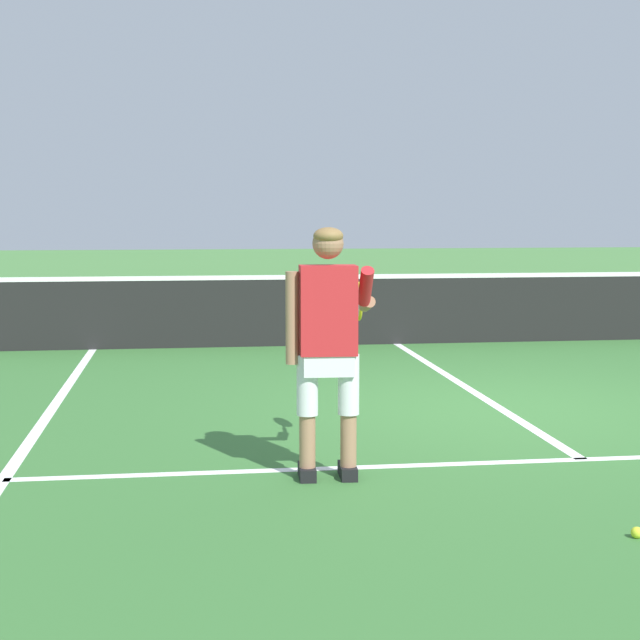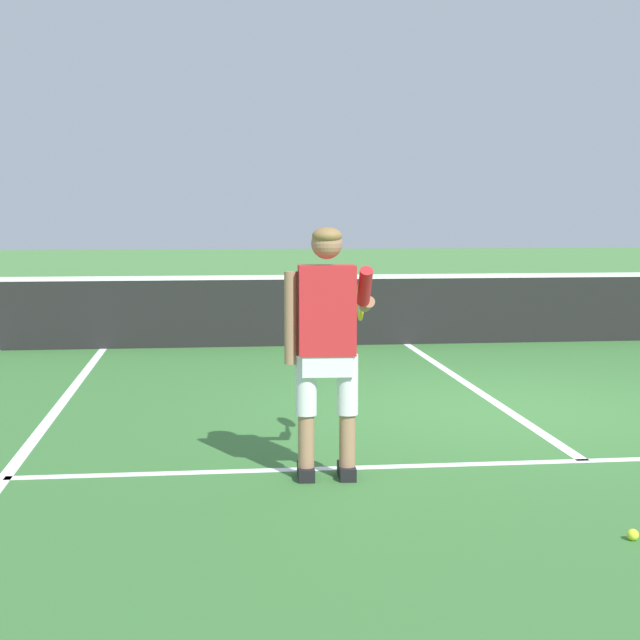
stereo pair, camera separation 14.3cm
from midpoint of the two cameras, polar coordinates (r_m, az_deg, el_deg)
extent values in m
plane|color=#477F3D|center=(9.24, 11.15, -5.11)|extent=(80.00, 80.00, 0.00)
cube|color=#387033|center=(8.55, 12.66, -6.05)|extent=(10.98, 10.81, 0.00)
cube|color=white|center=(7.46, 15.69, -7.93)|extent=(8.23, 0.10, 0.01)
cube|color=white|center=(10.43, 9.04, -3.74)|extent=(0.10, 6.40, 0.01)
cube|color=white|center=(8.20, -15.86, -6.66)|extent=(0.10, 10.41, 0.01)
cube|color=black|center=(13.45, 5.42, 0.49)|extent=(11.84, 0.02, 0.91)
cube|color=white|center=(13.41, 5.44, 2.56)|extent=(11.84, 0.03, 0.06)
cube|color=black|center=(6.74, -0.22, -8.88)|extent=(0.12, 0.28, 0.09)
cube|color=black|center=(6.76, 2.18, -8.83)|extent=(0.12, 0.28, 0.09)
cylinder|color=#A37556|center=(6.64, -0.20, -7.09)|extent=(0.11, 0.11, 0.36)
cylinder|color=silver|center=(6.56, -0.20, -3.82)|extent=(0.14, 0.14, 0.41)
cylinder|color=#A37556|center=(6.67, 2.23, -7.05)|extent=(0.11, 0.11, 0.36)
cylinder|color=silver|center=(6.59, 2.24, -3.79)|extent=(0.14, 0.14, 0.41)
cube|color=silver|center=(6.55, 1.03, -2.38)|extent=(0.35, 0.21, 0.20)
cube|color=red|center=(6.50, 1.03, 0.58)|extent=(0.39, 0.24, 0.60)
cylinder|color=#A37556|center=(6.49, -1.08, 0.12)|extent=(0.09, 0.09, 0.62)
cylinder|color=red|center=(6.61, 3.26, 1.97)|extent=(0.10, 0.27, 0.29)
cylinder|color=#A37556|center=(6.83, 3.36, 0.93)|extent=(0.09, 0.29, 0.14)
sphere|color=#A37556|center=(6.49, 1.03, 4.50)|extent=(0.21, 0.21, 0.21)
ellipsoid|color=olive|center=(6.46, 1.05, 4.94)|extent=(0.21, 0.21, 0.12)
cylinder|color=#232326|center=(7.06, 3.25, 0.85)|extent=(0.04, 0.20, 0.03)
cylinder|color=yellow|center=(7.20, 3.10, 0.97)|extent=(0.03, 0.10, 0.02)
torus|color=yellow|center=(7.39, 2.92, 1.10)|extent=(0.04, 0.30, 0.30)
cylinder|color=silver|center=(7.39, 2.92, 1.10)|extent=(0.02, 0.25, 0.25)
sphere|color=#CCE02D|center=(5.81, 18.51, -11.83)|extent=(0.07, 0.07, 0.07)
camera|label=1|loc=(0.07, -89.41, 0.07)|focal=54.73mm
camera|label=2|loc=(0.07, 90.59, -0.07)|focal=54.73mm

